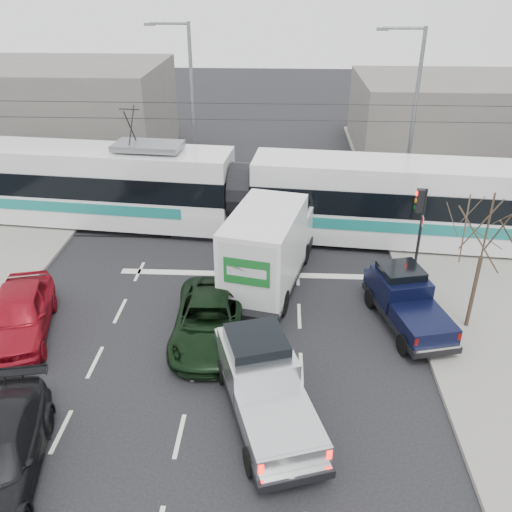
{
  "coord_description": "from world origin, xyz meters",
  "views": [
    {
      "loc": [
        0.93,
        -13.68,
        11.29
      ],
      "look_at": [
        0.04,
        4.25,
        1.8
      ],
      "focal_mm": 38.0,
      "sensor_mm": 36.0,
      "label": 1
    }
  ],
  "objects_px": {
    "street_lamp_far": "(189,99)",
    "tram": "(241,193)",
    "navy_pickup": "(405,299)",
    "traffic_signal": "(420,213)",
    "box_truck": "(268,248)",
    "bare_tree": "(487,232)",
    "green_car": "(209,320)",
    "street_lamp_near": "(411,110)",
    "red_car": "(19,314)",
    "silver_pickup": "(263,380)"
  },
  "relations": [
    {
      "from": "bare_tree",
      "to": "traffic_signal",
      "type": "bearing_deg",
      "value": 105.76
    },
    {
      "from": "street_lamp_near",
      "to": "red_car",
      "type": "xyz_separation_m",
      "value": [
        -15.29,
        -12.63,
        -4.27
      ]
    },
    {
      "from": "bare_tree",
      "to": "green_car",
      "type": "relative_size",
      "value": 0.97
    },
    {
      "from": "traffic_signal",
      "to": "silver_pickup",
      "type": "bearing_deg",
      "value": -125.58
    },
    {
      "from": "bare_tree",
      "to": "street_lamp_near",
      "type": "xyz_separation_m",
      "value": [
        -0.29,
        11.5,
        1.32
      ]
    },
    {
      "from": "traffic_signal",
      "to": "street_lamp_far",
      "type": "height_order",
      "value": "street_lamp_far"
    },
    {
      "from": "street_lamp_near",
      "to": "green_car",
      "type": "bearing_deg",
      "value": -125.05
    },
    {
      "from": "navy_pickup",
      "to": "red_car",
      "type": "relative_size",
      "value": 0.98
    },
    {
      "from": "green_car",
      "to": "bare_tree",
      "type": "bearing_deg",
      "value": 3.75
    },
    {
      "from": "red_car",
      "to": "street_lamp_far",
      "type": "bearing_deg",
      "value": 60.94
    },
    {
      "from": "box_truck",
      "to": "green_car",
      "type": "relative_size",
      "value": 1.39
    },
    {
      "from": "street_lamp_near",
      "to": "box_truck",
      "type": "xyz_separation_m",
      "value": [
        -6.84,
        -8.87,
        -3.42
      ]
    },
    {
      "from": "traffic_signal",
      "to": "tram",
      "type": "relative_size",
      "value": 0.13
    },
    {
      "from": "street_lamp_far",
      "to": "box_truck",
      "type": "xyz_separation_m",
      "value": [
        4.66,
        -10.87,
        -3.42
      ]
    },
    {
      "from": "street_lamp_far",
      "to": "traffic_signal",
      "type": "bearing_deg",
      "value": -41.72
    },
    {
      "from": "traffic_signal",
      "to": "street_lamp_near",
      "type": "relative_size",
      "value": 0.4
    },
    {
      "from": "green_car",
      "to": "street_lamp_near",
      "type": "bearing_deg",
      "value": 52.63
    },
    {
      "from": "silver_pickup",
      "to": "navy_pickup",
      "type": "height_order",
      "value": "silver_pickup"
    },
    {
      "from": "bare_tree",
      "to": "street_lamp_near",
      "type": "relative_size",
      "value": 0.56
    },
    {
      "from": "traffic_signal",
      "to": "box_truck",
      "type": "relative_size",
      "value": 0.5
    },
    {
      "from": "tram",
      "to": "street_lamp_near",
      "type": "bearing_deg",
      "value": 30.9
    },
    {
      "from": "box_truck",
      "to": "green_car",
      "type": "bearing_deg",
      "value": -104.94
    },
    {
      "from": "street_lamp_far",
      "to": "red_car",
      "type": "height_order",
      "value": "street_lamp_far"
    },
    {
      "from": "bare_tree",
      "to": "street_lamp_far",
      "type": "relative_size",
      "value": 0.56
    },
    {
      "from": "street_lamp_near",
      "to": "tram",
      "type": "height_order",
      "value": "street_lamp_near"
    },
    {
      "from": "tram",
      "to": "box_truck",
      "type": "distance_m",
      "value": 5.2
    },
    {
      "from": "street_lamp_far",
      "to": "silver_pickup",
      "type": "height_order",
      "value": "street_lamp_far"
    },
    {
      "from": "tram",
      "to": "navy_pickup",
      "type": "bearing_deg",
      "value": -43.01
    },
    {
      "from": "navy_pickup",
      "to": "traffic_signal",
      "type": "bearing_deg",
      "value": 60.28
    },
    {
      "from": "bare_tree",
      "to": "street_lamp_far",
      "type": "bearing_deg",
      "value": 131.12
    },
    {
      "from": "tram",
      "to": "navy_pickup",
      "type": "xyz_separation_m",
      "value": [
        6.39,
        -7.28,
        -1.1
      ]
    },
    {
      "from": "navy_pickup",
      "to": "tram",
      "type": "bearing_deg",
      "value": 117.39
    },
    {
      "from": "street_lamp_far",
      "to": "tram",
      "type": "bearing_deg",
      "value": -61.3
    },
    {
      "from": "street_lamp_near",
      "to": "street_lamp_far",
      "type": "distance_m",
      "value": 11.67
    },
    {
      "from": "box_truck",
      "to": "red_car",
      "type": "relative_size",
      "value": 1.45
    },
    {
      "from": "navy_pickup",
      "to": "street_lamp_far",
      "type": "bearing_deg",
      "value": 112.25
    },
    {
      "from": "traffic_signal",
      "to": "street_lamp_near",
      "type": "xyz_separation_m",
      "value": [
        0.84,
        7.5,
        2.37
      ]
    },
    {
      "from": "traffic_signal",
      "to": "street_lamp_near",
      "type": "height_order",
      "value": "street_lamp_near"
    },
    {
      "from": "street_lamp_near",
      "to": "silver_pickup",
      "type": "xyz_separation_m",
      "value": [
        -6.78,
        -15.8,
        -4.09
      ]
    },
    {
      "from": "bare_tree",
      "to": "navy_pickup",
      "type": "distance_m",
      "value": 3.59
    },
    {
      "from": "silver_pickup",
      "to": "navy_pickup",
      "type": "relative_size",
      "value": 1.23
    },
    {
      "from": "silver_pickup",
      "to": "red_car",
      "type": "height_order",
      "value": "silver_pickup"
    },
    {
      "from": "street_lamp_near",
      "to": "silver_pickup",
      "type": "distance_m",
      "value": 17.67
    },
    {
      "from": "navy_pickup",
      "to": "red_car",
      "type": "xyz_separation_m",
      "value": [
        -13.41,
        -1.46,
        -0.11
      ]
    },
    {
      "from": "red_car",
      "to": "silver_pickup",
      "type": "bearing_deg",
      "value": -34.94
    },
    {
      "from": "green_car",
      "to": "red_car",
      "type": "bearing_deg",
      "value": 179.16
    },
    {
      "from": "bare_tree",
      "to": "silver_pickup",
      "type": "xyz_separation_m",
      "value": [
        -7.06,
        -4.3,
        -2.77
      ]
    },
    {
      "from": "bare_tree",
      "to": "traffic_signal",
      "type": "height_order",
      "value": "bare_tree"
    },
    {
      "from": "silver_pickup",
      "to": "box_truck",
      "type": "xyz_separation_m",
      "value": [
        -0.06,
        6.93,
        0.67
      ]
    },
    {
      "from": "tram",
      "to": "green_car",
      "type": "relative_size",
      "value": 5.48
    }
  ]
}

